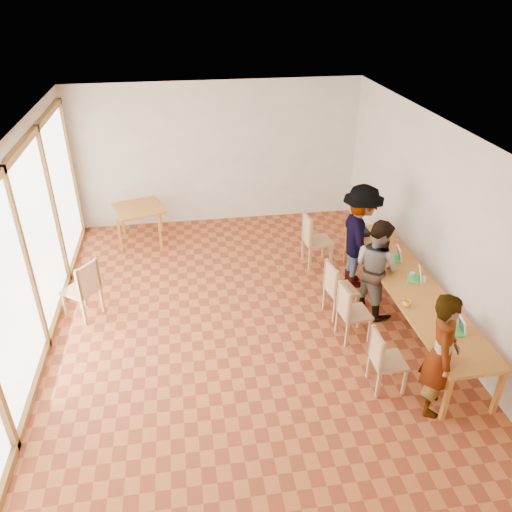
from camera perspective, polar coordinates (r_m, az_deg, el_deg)
The scene contains 25 objects.
ground at distance 7.88m, azimuth -1.30°, elevation -8.13°, with size 8.00×8.00×0.00m, color #AA5529.
wall_back at distance 10.73m, azimuth -4.36°, elevation 11.54°, with size 6.00×0.10×3.00m, color beige.
wall_front at distance 4.06m, azimuth 7.01°, elevation -25.88°, with size 6.00×0.10×3.00m, color beige.
wall_right at distance 7.98m, azimuth 20.48°, elevation 3.02°, with size 0.10×8.00×3.00m, color beige.
window_wall at distance 7.34m, azimuth -24.98°, elevation -0.32°, with size 0.10×8.00×3.00m, color white.
ceiling at distance 6.48m, azimuth -1.61°, elevation 13.45°, with size 6.00×8.00×0.04m, color white.
communal_table at distance 7.92m, azimuth 17.18°, elevation -3.22°, with size 0.80×4.00×0.75m.
side_table at distance 10.30m, azimuth -13.23°, elevation 5.04°, with size 0.90×0.90×0.75m.
chair_near at distance 6.74m, azimuth 14.27°, elevation -10.88°, with size 0.42×0.42×0.48m.
chair_mid at distance 7.47m, azimuth 10.62°, elevation -5.78°, with size 0.47×0.47×0.49m.
chair_far at distance 7.92m, azimuth 9.14°, elevation -3.21°, with size 0.50×0.50×0.50m.
chair_empty at distance 9.23m, azimuth 6.46°, elevation 2.42°, with size 0.51×0.51×0.55m.
chair_spare at distance 8.20m, azimuth -18.99°, elevation -3.07°, with size 0.65×0.65×0.53m.
person_near at distance 6.48m, azimuth 20.36°, elevation -10.51°, with size 0.62×0.41×1.69m, color gray.
person_mid at distance 8.04m, azimuth 13.56°, elevation -1.25°, with size 0.79×0.61×1.62m, color gray.
person_far at distance 8.64m, azimuth 11.75°, elevation 2.15°, with size 1.19×0.69×1.85m, color gray.
laptop_near at distance 7.06m, azimuth 22.09°, elevation -7.63°, with size 0.25×0.28×0.21m.
laptop_mid at distance 7.98m, azimuth 17.90°, elevation -2.21°, with size 0.29×0.30×0.21m.
laptop_far at distance 8.44m, azimuth 15.73°, elevation 0.02°, with size 0.27×0.29×0.22m.
yellow_mug at distance 7.33m, azimuth 16.85°, elevation -5.21°, with size 0.11×0.11×0.09m, color yellow.
green_bottle at distance 7.12m, azimuth 21.79°, elevation -6.36°, with size 0.07×0.07×0.28m, color #1B7A2C.
clear_glass at distance 7.96m, azimuth 18.65°, elevation -2.53°, with size 0.07×0.07×0.09m, color silver.
condiment_cup at distance 8.06m, azimuth 17.44°, elevation -2.01°, with size 0.08×0.08×0.06m, color white.
pink_phone at distance 9.02m, azimuth 15.78°, elevation 1.65°, with size 0.05×0.10×0.01m, color #D94E77.
black_pouch at distance 9.13m, azimuth 12.16°, elevation 2.74°, with size 0.16×0.26×0.09m, color black.
Camera 1 is at (-0.79, -6.17, 4.83)m, focal length 35.00 mm.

